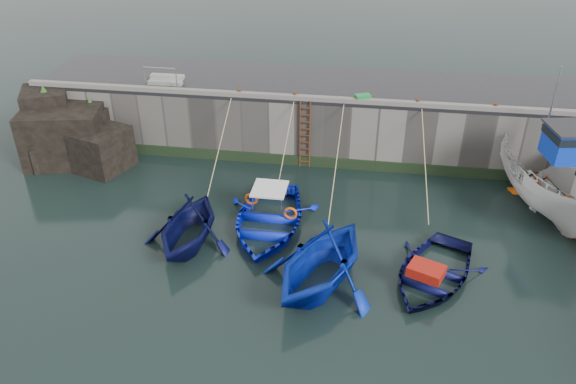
# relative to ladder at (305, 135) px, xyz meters

# --- Properties ---
(ground) EXTENTS (120.00, 120.00, 0.00)m
(ground) POSITION_rel_ladder_xyz_m (2.00, -9.91, -1.59)
(ground) COLOR black
(ground) RESTS_ON ground
(quay_back) EXTENTS (30.00, 5.00, 3.00)m
(quay_back) POSITION_rel_ladder_xyz_m (2.00, 2.59, -0.09)
(quay_back) COLOR slate
(quay_back) RESTS_ON ground
(road_back) EXTENTS (30.00, 5.00, 0.16)m
(road_back) POSITION_rel_ladder_xyz_m (2.00, 2.59, 1.49)
(road_back) COLOR black
(road_back) RESTS_ON quay_back
(kerb_back) EXTENTS (30.00, 0.30, 0.20)m
(kerb_back) POSITION_rel_ladder_xyz_m (2.00, 0.24, 1.67)
(kerb_back) COLOR slate
(kerb_back) RESTS_ON road_back
(algae_back) EXTENTS (30.00, 0.08, 0.50)m
(algae_back) POSITION_rel_ladder_xyz_m (2.00, 0.05, -1.34)
(algae_back) COLOR black
(algae_back) RESTS_ON ground
(rock_outcrop) EXTENTS (5.85, 4.24, 3.41)m
(rock_outcrop) POSITION_rel_ladder_xyz_m (-10.92, -0.80, -0.33)
(rock_outcrop) COLOR black
(rock_outcrop) RESTS_ON ground
(ladder) EXTENTS (0.51, 0.08, 3.20)m
(ladder) POSITION_rel_ladder_xyz_m (0.00, 0.00, 0.00)
(ladder) COLOR #3F1E0F
(ladder) RESTS_ON ground
(boat_near_white) EXTENTS (3.81, 4.35, 2.20)m
(boat_near_white) POSITION_rel_ladder_xyz_m (-3.42, -6.62, -1.59)
(boat_near_white) COLOR #0A0D40
(boat_near_white) RESTS_ON ground
(boat_near_white_rope) EXTENTS (0.04, 4.94, 3.10)m
(boat_near_white_rope) POSITION_rel_ladder_xyz_m (-3.42, -2.02, -1.59)
(boat_near_white_rope) COLOR tan
(boat_near_white_rope) RESTS_ON ground
(boat_near_blue) EXTENTS (3.84, 5.37, 1.11)m
(boat_near_blue) POSITION_rel_ladder_xyz_m (-0.76, -5.12, -1.59)
(boat_near_blue) COLOR #0E22D5
(boat_near_blue) RESTS_ON ground
(boat_near_blue_rope) EXTENTS (0.04, 3.75, 3.10)m
(boat_near_blue_rope) POSITION_rel_ladder_xyz_m (-0.76, -1.27, -1.59)
(boat_near_blue_rope) COLOR tan
(boat_near_blue_rope) RESTS_ON ground
(boat_near_blacktrim) EXTENTS (5.85, 6.21, 2.60)m
(boat_near_blacktrim) POSITION_rel_ladder_xyz_m (1.60, -8.22, -1.59)
(boat_near_blacktrim) COLOR #0B29AF
(boat_near_blacktrim) RESTS_ON ground
(boat_near_blacktrim_rope) EXTENTS (0.04, 6.36, 3.10)m
(boat_near_blacktrim_rope) POSITION_rel_ladder_xyz_m (1.60, -2.82, -1.59)
(boat_near_blacktrim_rope) COLOR tan
(boat_near_blacktrim_rope) RESTS_ON ground
(boat_near_navy) EXTENTS (4.85, 5.55, 0.96)m
(boat_near_navy) POSITION_rel_ladder_xyz_m (5.30, -7.33, -1.59)
(boat_near_navy) COLOR #090B3B
(boat_near_navy) RESTS_ON ground
(boat_near_navy_rope) EXTENTS (0.04, 5.56, 3.10)m
(boat_near_navy_rope) POSITION_rel_ladder_xyz_m (5.30, -2.37, -1.59)
(boat_near_navy_rope) COLOR tan
(boat_near_navy_rope) RESTS_ON ground
(boat_far_white) EXTENTS (4.03, 7.70, 5.83)m
(boat_far_white) POSITION_rel_ladder_xyz_m (10.11, -1.90, -0.41)
(boat_far_white) COLOR silver
(boat_far_white) RESTS_ON ground
(fish_crate) EXTENTS (0.75, 0.60, 0.33)m
(fish_crate) POSITION_rel_ladder_xyz_m (2.46, 0.39, 1.74)
(fish_crate) COLOR #178336
(fish_crate) RESTS_ON road_back
(railing) EXTENTS (1.60, 1.05, 1.00)m
(railing) POSITION_rel_ladder_xyz_m (-6.75, 1.33, 1.77)
(railing) COLOR #A5A8AD
(railing) RESTS_ON road_back
(bollard_a) EXTENTS (0.18, 0.18, 0.28)m
(bollard_a) POSITION_rel_ladder_xyz_m (-3.00, 0.34, 1.71)
(bollard_a) COLOR #3F1E0F
(bollard_a) RESTS_ON road_back
(bollard_b) EXTENTS (0.18, 0.18, 0.28)m
(bollard_b) POSITION_rel_ladder_xyz_m (-0.50, 0.34, 1.71)
(bollard_b) COLOR #3F1E0F
(bollard_b) RESTS_ON road_back
(bollard_c) EXTENTS (0.18, 0.18, 0.28)m
(bollard_c) POSITION_rel_ladder_xyz_m (2.20, 0.34, 1.71)
(bollard_c) COLOR #3F1E0F
(bollard_c) RESTS_ON road_back
(bollard_d) EXTENTS (0.18, 0.18, 0.28)m
(bollard_d) POSITION_rel_ladder_xyz_m (4.80, 0.34, 1.71)
(bollard_d) COLOR #3F1E0F
(bollard_d) RESTS_ON road_back
(bollard_e) EXTENTS (0.18, 0.18, 0.28)m
(bollard_e) POSITION_rel_ladder_xyz_m (8.00, 0.34, 1.71)
(bollard_e) COLOR #3F1E0F
(bollard_e) RESTS_ON road_back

